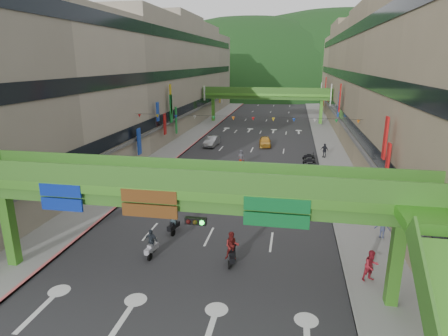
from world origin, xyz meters
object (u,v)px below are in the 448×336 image
scooter_rider_mid (232,248)px  car_yellow (265,142)px  overpass_near (197,203)px  pedestrian_red (371,268)px  car_silver (212,141)px  scooter_rider_near (173,222)px

scooter_rider_mid → car_yellow: bearing=91.0°
overpass_near → pedestrian_red: 10.67m
pedestrian_red → scooter_rider_mid: bearing=151.3°
overpass_near → scooter_rider_mid: bearing=67.7°
overpass_near → car_silver: (-7.09, 36.05, -4.47)m
overpass_near → scooter_rider_near: overpass_near is taller
car_silver → pedestrian_red: bearing=-59.8°
car_yellow → overpass_near: bearing=-96.9°
car_silver → car_yellow: (7.81, 1.24, -0.01)m
car_silver → car_yellow: car_silver is taller
scooter_rider_near → car_silver: (-3.45, 29.28, -0.15)m
scooter_rider_near → scooter_rider_mid: scooter_rider_mid is taller
scooter_rider_near → car_silver: scooter_rider_near is taller
scooter_rider_mid → car_silver: size_ratio=0.49×
overpass_near → pedestrian_red: size_ratio=15.04×
scooter_rider_near → car_yellow: scooter_rider_near is taller
scooter_rider_near → pedestrian_red: 13.71m
overpass_near → car_yellow: (0.72, 37.29, -4.48)m
pedestrian_red → car_silver: bearing=91.7°
pedestrian_red → scooter_rider_near: bearing=137.8°
scooter_rider_mid → car_yellow: (-0.59, 34.08, -0.40)m
car_silver → pedestrian_red: (16.51, -33.43, 0.20)m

